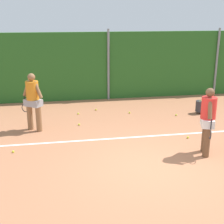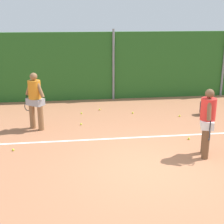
% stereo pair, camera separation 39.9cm
% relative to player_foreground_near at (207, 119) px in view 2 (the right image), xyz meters
% --- Properties ---
extents(ground_plane, '(27.46, 27.46, 0.00)m').
position_rel_player_foreground_near_xyz_m(ground_plane, '(-1.64, 1.59, -1.05)').
color(ground_plane, '#B2704C').
extents(hedge_fence_backdrop, '(17.85, 0.25, 2.98)m').
position_rel_player_foreground_near_xyz_m(hedge_fence_backdrop, '(-1.64, 6.51, 0.44)').
color(hedge_fence_backdrop, '#286023').
rests_on(hedge_fence_backdrop, ground_plane).
extents(fence_post_center, '(0.10, 0.10, 3.11)m').
position_rel_player_foreground_near_xyz_m(fence_post_center, '(-1.64, 6.33, 0.51)').
color(fence_post_center, gray).
rests_on(fence_post_center, ground_plane).
extents(fence_post_right, '(0.10, 0.10, 3.11)m').
position_rel_player_foreground_near_xyz_m(fence_post_right, '(3.51, 6.33, 0.51)').
color(fence_post_right, gray).
rests_on(fence_post_right, ground_plane).
extents(court_baseline_paint, '(13.04, 0.10, 0.01)m').
position_rel_player_foreground_near_xyz_m(court_baseline_paint, '(-1.64, 1.55, -1.04)').
color(court_baseline_paint, white).
rests_on(court_baseline_paint, ground_plane).
extents(player_foreground_near, '(0.48, 0.83, 1.86)m').
position_rel_player_foreground_near_xyz_m(player_foreground_near, '(0.00, 0.00, 0.00)').
color(player_foreground_near, brown).
rests_on(player_foreground_near, ground_plane).
extents(player_midcourt, '(0.74, 0.60, 1.91)m').
position_rel_player_foreground_near_xyz_m(player_midcourt, '(-4.72, 2.76, 0.03)').
color(player_midcourt, '#8C603D').
rests_on(player_midcourt, ground_plane).
extents(ball_hopper, '(0.36, 0.36, 0.51)m').
position_rel_player_foreground_near_xyz_m(ball_hopper, '(1.51, 3.56, -0.75)').
color(ball_hopper, '#2D2D33').
rests_on(ball_hopper, ground_plane).
extents(tennis_ball_0, '(0.07, 0.07, 0.07)m').
position_rel_player_foreground_near_xyz_m(tennis_ball_0, '(-3.24, 2.97, -1.01)').
color(tennis_ball_0, '#CCDB33').
rests_on(tennis_ball_0, ground_plane).
extents(tennis_ball_2, '(0.07, 0.07, 0.07)m').
position_rel_player_foreground_near_xyz_m(tennis_ball_2, '(0.01, 1.17, -1.01)').
color(tennis_ball_2, '#CCDB33').
rests_on(tennis_ball_2, ground_plane).
extents(tennis_ball_3, '(0.07, 0.07, 0.07)m').
position_rel_player_foreground_near_xyz_m(tennis_ball_3, '(0.49, 3.42, -1.01)').
color(tennis_ball_3, '#CCDB33').
rests_on(tennis_ball_3, ground_plane).
extents(tennis_ball_5, '(0.07, 0.07, 0.07)m').
position_rel_player_foreground_near_xyz_m(tennis_ball_5, '(-3.17, 4.25, -1.01)').
color(tennis_ball_5, '#CCDB33').
rests_on(tennis_ball_5, ground_plane).
extents(tennis_ball_7, '(0.07, 0.07, 0.07)m').
position_rel_player_foreground_near_xyz_m(tennis_ball_7, '(-2.43, 4.65, -1.01)').
color(tennis_ball_7, '#CCDB33').
rests_on(tennis_ball_7, ground_plane).
extents(tennis_ball_8, '(0.07, 0.07, 0.07)m').
position_rel_player_foreground_near_xyz_m(tennis_ball_8, '(-1.19, 4.03, -1.01)').
color(tennis_ball_8, '#CCDB33').
rests_on(tennis_ball_8, ground_plane).
extents(tennis_ball_9, '(0.07, 0.07, 0.07)m').
position_rel_player_foreground_near_xyz_m(tennis_ball_9, '(-5.23, 1.01, -1.01)').
color(tennis_ball_9, '#CCDB33').
rests_on(tennis_ball_9, ground_plane).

